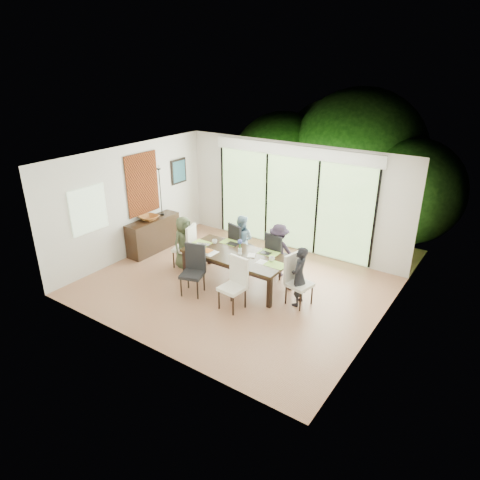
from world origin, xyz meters
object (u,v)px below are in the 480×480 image
Objects in this scene: person_right_end at (299,276)px; person_far_left at (241,240)px; person_left_end at (184,242)px; sideboard at (154,235)px; chair_left_end at (184,245)px; chair_right_end at (300,281)px; chair_near_right at (232,284)px; table_top at (237,255)px; person_far_right at (279,250)px; bowl at (149,218)px; cup_b at (240,255)px; vase at (240,251)px; cup_c at (272,259)px; chair_far_right at (279,254)px; laptop at (202,245)px; chair_near_left at (192,271)px; cup_a at (215,242)px; chair_far_left at (242,244)px.

person_far_left is (-1.93, 0.83, 0.00)m from person_right_end.
person_left_end is 1.29m from sideboard.
chair_right_end is at bearing 75.46° from chair_left_end.
chair_near_right is 2.16m from person_left_end.
chair_left_end reaches higher than table_top.
person_left_end is at bearing 75.46° from chair_left_end.
person_far_right is at bearing 10.00° from sideboard.
bowl is (-2.28, -0.68, 0.28)m from person_far_left.
sideboard is at bearing 0.49° from person_far_left.
cup_b is 2.92m from sideboard.
table_top is 1.48m from person_right_end.
person_far_right is 1.02m from cup_b.
vase is at bearing 45.00° from table_top.
chair_right_end is 8.87× the size of cup_c.
chair_far_right is 11.00× the size of cup_b.
chair_near_left is at bearing -84.59° from laptop.
cup_c is at bearing 77.95° from chair_left_end.
person_far_left is 2.75× the size of bowl.
bowl is (-3.23, 1.02, 0.37)m from chair_near_right.
sideboard is at bearing 84.71° from person_left_end.
person_far_left is (1.05, 0.83, 0.09)m from chair_left_end.
bowl is at bearing -111.57° from chair_left_end.
person_right_end is at bearing -16.57° from laptop.
person_far_left is (-1.00, -0.02, 0.09)m from chair_far_right.
cup_a is 0.26× the size of bowl.
chair_left_end is at bearing -11.57° from sideboard.
chair_near_left is 1.03m from cup_b.
person_far_left is at bearing 47.70° from laptop.
chair_right_end is 1.00× the size of chair_near_left.
sideboard is at bearing -116.10° from chair_left_end.
chair_far_left is 0.70× the size of sideboard.
person_right_end reaches higher than table_top.
person_right_end is at bearing 75.46° from chair_left_end.
chair_near_right reaches higher than table_top.
chair_near_right is (-1.00, -0.87, 0.00)m from chair_right_end.
person_left_end is at bearing 102.23° from chair_right_end.
person_far_right reaches higher than vase.
table_top is 24.00× the size of cup_b.
person_far_right is (0.00, -0.02, 0.09)m from chair_far_right.
person_right_end is (0.98, 0.87, 0.09)m from chair_near_right.
chair_far_left is at bearing 149.04° from cup_c.
chair_left_end is 8.87× the size of cup_c.
bowl is (-1.88, 0.25, 0.17)m from laptop.
person_far_right is at bearing 14.57° from laptop.
person_right_end reaches higher than laptop.
person_far_left is at bearing 69.81° from cup_a.
chair_right_end is at bearing 81.88° from person_right_end.
chair_near_left is (1.00, -0.87, 0.00)m from chair_left_end.
chair_right_end is at bearing 4.24° from cup_b.
chair_near_left is at bearing -74.40° from person_right_end.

